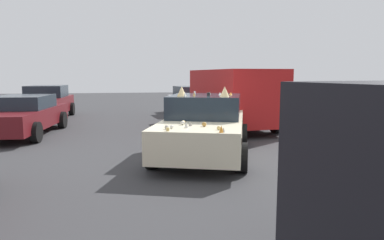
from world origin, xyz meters
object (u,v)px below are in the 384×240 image
art_car_decorated (204,126)px  parked_van_far_left (232,95)px  parked_sedan_row_back_far (46,103)px  parked_sedan_row_back_center (194,101)px  parked_sedan_near_right (23,115)px

art_car_decorated → parked_van_far_left: bearing=173.9°
parked_sedan_row_back_far → parked_van_far_left: bearing=63.5°
parked_sedan_row_back_far → parked_sedan_row_back_center: bearing=94.9°
art_car_decorated → parked_sedan_row_back_far: size_ratio=1.10×
art_car_decorated → parked_sedan_row_back_center: size_ratio=1.13×
parked_sedan_row_back_center → parked_sedan_near_right: (-4.96, 6.53, -0.03)m
parked_sedan_row_back_center → art_car_decorated: bearing=-17.3°
parked_van_far_left → parked_sedan_near_right: 7.32m
parked_van_far_left → parked_sedan_row_back_far: parked_van_far_left is taller
parked_sedan_row_back_far → parked_sedan_near_right: size_ratio=0.92×
parked_sedan_near_right → parked_sedan_row_back_far: bearing=-171.9°
parked_van_far_left → parked_sedan_row_back_far: size_ratio=1.29×
parked_van_far_left → parked_sedan_row_back_center: size_ratio=1.33×
art_car_decorated → parked_sedan_row_back_far: 9.98m
parked_sedan_near_right → parked_van_far_left: bearing=98.1°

